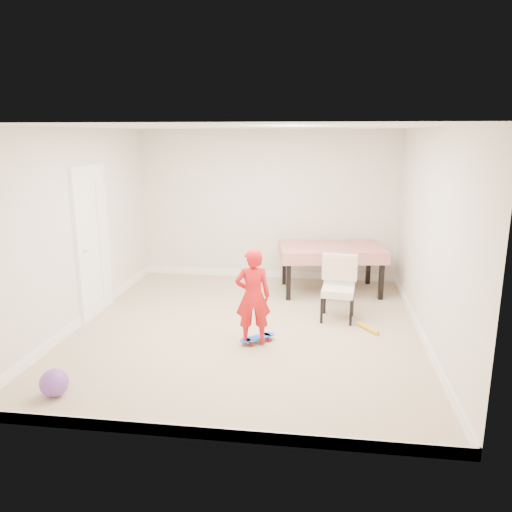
# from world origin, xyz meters

# --- Properties ---
(ground) EXTENTS (5.00, 5.00, 0.00)m
(ground) POSITION_xyz_m (0.00, 0.00, 0.00)
(ground) COLOR tan
(ground) RESTS_ON ground
(ceiling) EXTENTS (4.50, 5.00, 0.04)m
(ceiling) POSITION_xyz_m (0.00, 0.00, 2.58)
(ceiling) COLOR white
(ceiling) RESTS_ON wall_back
(wall_back) EXTENTS (4.50, 0.04, 2.60)m
(wall_back) POSITION_xyz_m (0.00, 2.48, 1.30)
(wall_back) COLOR silver
(wall_back) RESTS_ON ground
(wall_front) EXTENTS (4.50, 0.04, 2.60)m
(wall_front) POSITION_xyz_m (0.00, -2.48, 1.30)
(wall_front) COLOR silver
(wall_front) RESTS_ON ground
(wall_left) EXTENTS (0.04, 5.00, 2.60)m
(wall_left) POSITION_xyz_m (-2.23, 0.00, 1.30)
(wall_left) COLOR silver
(wall_left) RESTS_ON ground
(wall_right) EXTENTS (0.04, 5.00, 2.60)m
(wall_right) POSITION_xyz_m (2.23, 0.00, 1.30)
(wall_right) COLOR silver
(wall_right) RESTS_ON ground
(door) EXTENTS (0.11, 0.94, 2.11)m
(door) POSITION_xyz_m (-2.22, 0.30, 1.02)
(door) COLOR white
(door) RESTS_ON ground
(baseboard_back) EXTENTS (4.50, 0.02, 0.12)m
(baseboard_back) POSITION_xyz_m (0.00, 2.49, 0.06)
(baseboard_back) COLOR white
(baseboard_back) RESTS_ON ground
(baseboard_front) EXTENTS (4.50, 0.02, 0.12)m
(baseboard_front) POSITION_xyz_m (0.00, -2.49, 0.06)
(baseboard_front) COLOR white
(baseboard_front) RESTS_ON ground
(baseboard_left) EXTENTS (0.02, 5.00, 0.12)m
(baseboard_left) POSITION_xyz_m (-2.24, 0.00, 0.06)
(baseboard_left) COLOR white
(baseboard_left) RESTS_ON ground
(baseboard_right) EXTENTS (0.02, 5.00, 0.12)m
(baseboard_right) POSITION_xyz_m (2.24, 0.00, 0.06)
(baseboard_right) COLOR white
(baseboard_right) RESTS_ON ground
(dining_table) EXTENTS (1.77, 1.27, 0.77)m
(dining_table) POSITION_xyz_m (1.11, 1.78, 0.38)
(dining_table) COLOR red
(dining_table) RESTS_ON ground
(dining_chair) EXTENTS (0.55, 0.62, 0.89)m
(dining_chair) POSITION_xyz_m (1.20, 0.51, 0.45)
(dining_chair) COLOR white
(dining_chair) RESTS_ON ground
(skateboard) EXTENTS (0.49, 0.45, 0.07)m
(skateboard) POSITION_xyz_m (0.20, -0.42, 0.04)
(skateboard) COLOR blue
(skateboard) RESTS_ON ground
(child) EXTENTS (0.48, 0.36, 1.18)m
(child) POSITION_xyz_m (0.16, -0.50, 0.59)
(child) COLOR red
(child) RESTS_ON ground
(balloon) EXTENTS (0.28, 0.28, 0.28)m
(balloon) POSITION_xyz_m (-1.61, -1.98, 0.14)
(balloon) COLOR purple
(balloon) RESTS_ON ground
(foam_toy) EXTENTS (0.27, 0.36, 0.06)m
(foam_toy) POSITION_xyz_m (1.59, 0.16, 0.03)
(foam_toy) COLOR gold
(foam_toy) RESTS_ON ground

